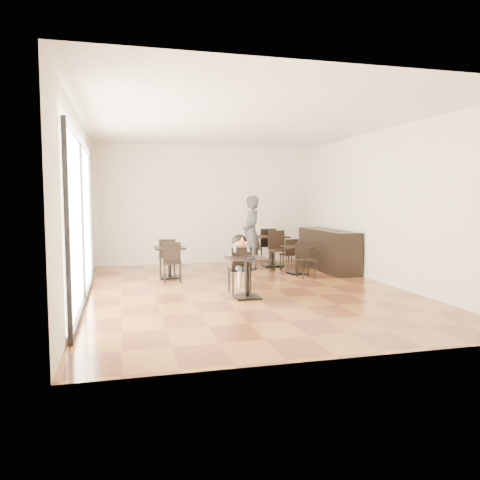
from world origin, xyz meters
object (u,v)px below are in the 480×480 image
object	(u,v)px
adult_patron	(251,233)
cafe_table_mid	(297,260)
child_chair	(239,269)
cafe_table_back	(272,251)
child	(239,264)
chair_left_a	(167,256)
child_table	(247,278)
chair_back_a	(266,246)
cafe_table_left	(170,263)
chair_left_b	(172,263)
chair_mid_b	(306,260)
chair_mid_a	(289,255)
chair_back_b	(279,250)

from	to	relation	value
adult_patron	cafe_table_mid	distance (m)	1.43
child_chair	cafe_table_back	world-z (taller)	child_chair
child	chair_left_a	world-z (taller)	child
child_table	chair_back_a	bearing A→B (deg)	68.24
chair_left_a	child_table	bearing A→B (deg)	114.46
cafe_table_left	chair_left_b	xyz separation A→B (m)	(0.00, -0.55, 0.07)
chair_mid_b	cafe_table_left	bearing A→B (deg)	160.04
chair_left_a	cafe_table_mid	bearing A→B (deg)	171.01
chair_left_b	chair_back_a	world-z (taller)	chair_back_a
cafe_table_back	chair_mid_a	size ratio (longest dim) A/B	1.02
adult_patron	cafe_table_left	distance (m)	2.38
cafe_table_back	cafe_table_mid	bearing A→B (deg)	-82.03
child_table	adult_patron	world-z (taller)	adult_patron
chair_mid_a	chair_left_b	bearing A→B (deg)	11.03
cafe_table_mid	chair_mid_b	size ratio (longest dim) A/B	0.83
child_table	chair_back_b	distance (m)	3.49
cafe_table_mid	chair_mid_b	xyz separation A→B (m)	(0.00, -0.55, 0.07)
adult_patron	chair_left_b	bearing A→B (deg)	-57.85
chair_left_a	chair_mid_b	bearing A→B (deg)	161.41
child_chair	cafe_table_back	bearing A→B (deg)	-118.47
child	adult_patron	distance (m)	2.97
child	cafe_table_left	xyz separation A→B (m)	(-1.12, 1.89, -0.20)
cafe_table_left	chair_left_a	distance (m)	0.55
chair_mid_b	chair_back_b	world-z (taller)	chair_back_b
cafe_table_left	chair_left_a	bearing A→B (deg)	90.00
chair_left_a	chair_back_a	size ratio (longest dim) A/B	0.87
child_table	chair_mid_a	distance (m)	3.41
chair_left_b	chair_back_b	distance (m)	3.02
child	chair_left_a	size ratio (longest dim) A/B	1.30
child_table	cafe_table_mid	bearing A→B (deg)	51.39
cafe_table_mid	cafe_table_left	distance (m)	2.97
chair_mid_a	cafe_table_mid	bearing A→B (deg)	82.95
child_table	chair_back_b	size ratio (longest dim) A/B	0.75
chair_mid_b	chair_left_a	xyz separation A→B (m)	(-2.97, 1.23, 0.03)
chair_left_a	chair_back_a	xyz separation A→B (m)	(2.79, 1.17, 0.06)
chair_mid_a	chair_left_a	size ratio (longest dim) A/B	0.94
child_chair	chair_mid_a	world-z (taller)	child_chair
chair_mid_a	chair_back_a	world-z (taller)	chair_back_a
chair_left_a	cafe_table_left	bearing A→B (deg)	93.93
child	chair_mid_b	size ratio (longest dim) A/B	1.39
child_table	chair_mid_b	distance (m)	2.55
child	cafe_table_left	size ratio (longest dim) A/B	1.57
child_chair	chair_left_a	xyz separation A→B (m)	(-1.12, 2.44, -0.01)
cafe_table_mid	child_table	bearing A→B (deg)	-128.61
cafe_table_mid	chair_left_b	bearing A→B (deg)	-171.96
chair_mid_b	child_table	bearing A→B (deg)	-143.38
chair_mid_a	chair_back_b	bearing A→B (deg)	-55.43
chair_left_b	child_table	bearing A→B (deg)	-55.44
child	cafe_table_mid	distance (m)	2.56
chair_mid_b	adult_patron	bearing A→B (deg)	111.11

